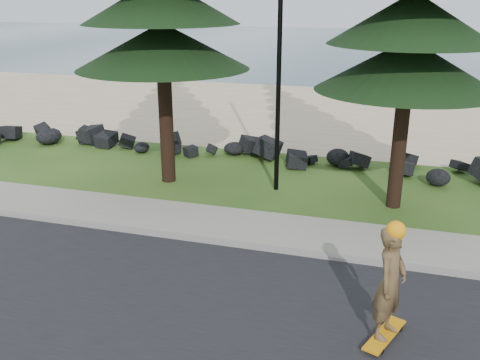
% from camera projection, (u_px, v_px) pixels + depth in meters
% --- Properties ---
extents(ground, '(160.00, 160.00, 0.00)m').
position_uv_depth(ground, '(248.00, 231.00, 13.61)').
color(ground, '#274A17').
rests_on(ground, ground).
extents(road, '(160.00, 7.00, 0.02)m').
position_uv_depth(road, '(180.00, 333.00, 9.54)').
color(road, black).
rests_on(road, ground).
extents(kerb, '(160.00, 0.20, 0.10)m').
position_uv_depth(kerb, '(238.00, 245.00, 12.78)').
color(kerb, gray).
rests_on(kerb, ground).
extents(sidewalk, '(160.00, 2.00, 0.08)m').
position_uv_depth(sidewalk, '(250.00, 227.00, 13.78)').
color(sidewalk, gray).
rests_on(sidewalk, ground).
extents(beach_sand, '(160.00, 15.00, 0.01)m').
position_uv_depth(beach_sand, '(326.00, 113.00, 26.71)').
color(beach_sand, tan).
rests_on(beach_sand, ground).
extents(ocean, '(160.00, 58.00, 0.01)m').
position_uv_depth(ocean, '(371.00, 46.00, 59.70)').
color(ocean, '#304F5D').
rests_on(ocean, ground).
extents(seawall_boulders, '(60.00, 2.40, 1.10)m').
position_uv_depth(seawall_boulders, '(291.00, 166.00, 18.67)').
color(seawall_boulders, black).
rests_on(seawall_boulders, ground).
extents(lamp_post, '(0.25, 0.14, 8.14)m').
position_uv_depth(lamp_post, '(279.00, 52.00, 15.12)').
color(lamp_post, black).
rests_on(lamp_post, ground).
extents(skateboarder, '(0.72, 1.24, 2.26)m').
position_uv_depth(skateboarder, '(390.00, 284.00, 8.98)').
color(skateboarder, orange).
rests_on(skateboarder, ground).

